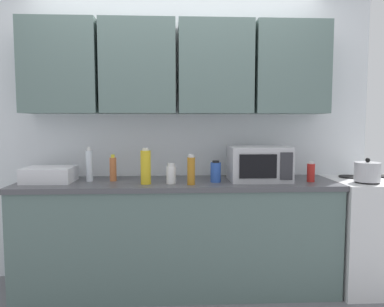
# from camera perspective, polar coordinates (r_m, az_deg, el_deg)

# --- Properties ---
(wall_back_with_cabinets) EXTENTS (3.43, 0.38, 2.60)m
(wall_back_with_cabinets) POSITION_cam_1_polar(r_m,az_deg,el_deg) (3.14, -2.38, 8.62)
(wall_back_with_cabinets) COLOR white
(wall_back_with_cabinets) RESTS_ON ground_plane
(counter_run) EXTENTS (2.56, 0.63, 0.90)m
(counter_run) POSITION_cam_1_polar(r_m,az_deg,el_deg) (3.05, -2.27, -12.72)
(counter_run) COLOR slate
(counter_run) RESTS_ON ground_plane
(stove_range) EXTENTS (0.76, 0.64, 0.91)m
(stove_range) POSITION_cam_1_polar(r_m,az_deg,el_deg) (3.47, 27.01, -11.07)
(stove_range) COLOR silver
(stove_range) RESTS_ON ground_plane
(kettle) EXTENTS (0.19, 0.19, 0.19)m
(kettle) POSITION_cam_1_polar(r_m,az_deg,el_deg) (3.16, 25.97, -2.61)
(kettle) COLOR #B2B2B7
(kettle) RESTS_ON stove_range
(microwave) EXTENTS (0.48, 0.37, 0.28)m
(microwave) POSITION_cam_1_polar(r_m,az_deg,el_deg) (2.99, 10.51, -1.58)
(microwave) COLOR #B7B7BC
(microwave) RESTS_ON counter_run
(dish_rack) EXTENTS (0.38, 0.30, 0.12)m
(dish_rack) POSITION_cam_1_polar(r_m,az_deg,el_deg) (3.10, -21.61, -3.11)
(dish_rack) COLOR silver
(dish_rack) RESTS_ON counter_run
(bottle_blue_cleaner) EXTENTS (0.08, 0.08, 0.17)m
(bottle_blue_cleaner) POSITION_cam_1_polar(r_m,az_deg,el_deg) (2.88, 3.76, -2.92)
(bottle_blue_cleaner) COLOR #2D56B7
(bottle_blue_cleaner) RESTS_ON counter_run
(bottle_spice_jar) EXTENTS (0.05, 0.05, 0.22)m
(bottle_spice_jar) POSITION_cam_1_polar(r_m,az_deg,el_deg) (3.00, -12.38, -2.38)
(bottle_spice_jar) COLOR #BC6638
(bottle_spice_jar) RESTS_ON counter_run
(bottle_yellow_mustard) EXTENTS (0.08, 0.08, 0.28)m
(bottle_yellow_mustard) POSITION_cam_1_polar(r_m,az_deg,el_deg) (2.80, -7.34, -2.11)
(bottle_yellow_mustard) COLOR gold
(bottle_yellow_mustard) RESTS_ON counter_run
(bottle_red_sauce) EXTENTS (0.06, 0.06, 0.16)m
(bottle_red_sauce) POSITION_cam_1_polar(r_m,az_deg,el_deg) (3.05, 18.28, -2.83)
(bottle_red_sauce) COLOR red
(bottle_red_sauce) RESTS_ON counter_run
(bottle_amber_vinegar) EXTENTS (0.06, 0.06, 0.23)m
(bottle_amber_vinegar) POSITION_cam_1_polar(r_m,az_deg,el_deg) (2.75, -0.14, -2.66)
(bottle_amber_vinegar) COLOR #AD701E
(bottle_amber_vinegar) RESTS_ON counter_run
(bottle_clear_tall) EXTENTS (0.05, 0.05, 0.28)m
(bottle_clear_tall) POSITION_cam_1_polar(r_m,az_deg,el_deg) (3.02, -15.92, -1.81)
(bottle_clear_tall) COLOR silver
(bottle_clear_tall) RESTS_ON counter_run
(bottle_white_jar) EXTENTS (0.08, 0.08, 0.16)m
(bottle_white_jar) POSITION_cam_1_polar(r_m,az_deg,el_deg) (2.81, -3.30, -3.28)
(bottle_white_jar) COLOR white
(bottle_white_jar) RESTS_ON counter_run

